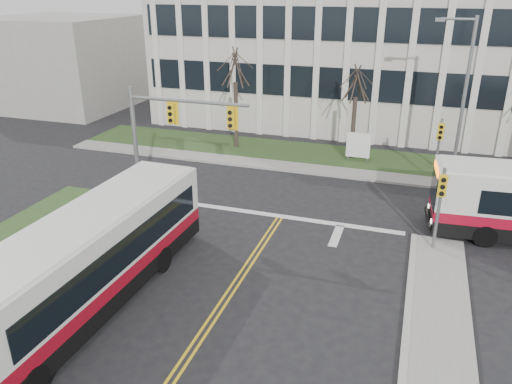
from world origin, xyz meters
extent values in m
plane|color=black|center=(0.00, 0.00, 0.00)|extent=(120.00, 120.00, 0.00)
cube|color=#9E9B93|center=(5.00, 15.20, 0.07)|extent=(44.00, 1.60, 0.14)
cube|color=#2B451D|center=(5.00, 18.00, 0.06)|extent=(44.00, 5.00, 0.12)
cube|color=beige|center=(5.00, 30.00, 6.00)|extent=(40.00, 16.00, 12.00)
cube|color=#9E9B93|center=(-26.00, 26.00, 4.00)|extent=(12.00, 12.00, 8.00)
cylinder|color=slate|center=(-7.30, 7.20, 3.10)|extent=(0.22, 0.22, 6.20)
cylinder|color=slate|center=(-4.30, 7.20, 5.70)|extent=(6.00, 0.16, 0.16)
cube|color=yellow|center=(-5.10, 7.05, 5.10)|extent=(0.34, 0.24, 0.92)
cube|color=yellow|center=(-2.10, 7.05, 5.10)|extent=(0.34, 0.24, 0.92)
cylinder|color=slate|center=(7.20, 7.00, 1.90)|extent=(0.14, 0.14, 3.80)
cube|color=yellow|center=(7.20, 6.80, 3.10)|extent=(0.34, 0.24, 0.92)
cylinder|color=slate|center=(7.20, 15.50, 1.90)|extent=(0.14, 0.14, 3.80)
cube|color=yellow|center=(7.20, 15.30, 3.10)|extent=(0.34, 0.24, 0.92)
cylinder|color=slate|center=(8.20, 16.20, 4.60)|extent=(0.20, 0.20, 9.20)
cylinder|color=slate|center=(7.30, 16.20, 9.00)|extent=(1.80, 0.14, 0.14)
cube|color=slate|center=(6.40, 16.20, 8.95)|extent=(0.50, 0.25, 0.18)
cylinder|color=slate|center=(1.90, 17.50, 0.50)|extent=(0.08, 0.08, 1.00)
cylinder|color=slate|center=(3.10, 17.50, 0.50)|extent=(0.08, 0.08, 1.00)
cube|color=white|center=(2.50, 17.50, 1.20)|extent=(1.50, 0.12, 1.60)
cylinder|color=#42352B|center=(-6.00, 18.00, 2.31)|extent=(0.28, 0.28, 4.62)
cylinder|color=#42352B|center=(2.00, 18.20, 2.05)|extent=(0.28, 0.28, 4.09)
camera|label=1|loc=(5.91, -13.51, 10.71)|focal=35.00mm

